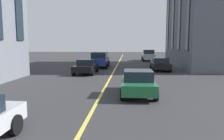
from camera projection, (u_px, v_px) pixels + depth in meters
lane_centre_line at (111, 76)px, 18.73m from camera, size 80.00×0.16×0.01m
car_black_parked_a at (160, 64)px, 22.81m from camera, size 3.90×1.89×1.40m
car_blue_far at (100, 59)px, 25.99m from camera, size 4.70×2.14×1.88m
car_white_oncoming at (148, 55)px, 36.44m from camera, size 4.70×2.14×1.88m
car_black_near at (86, 66)px, 20.67m from camera, size 4.40×1.95×1.37m
car_green_mid at (138, 83)px, 11.86m from camera, size 3.90×1.89×1.40m
building_right_near at (215, 5)px, 26.41m from camera, size 14.87×9.41×15.22m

